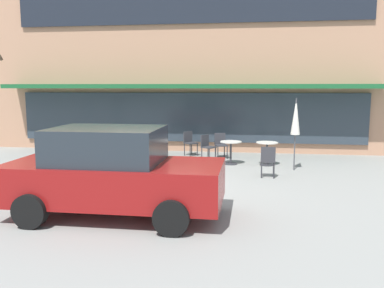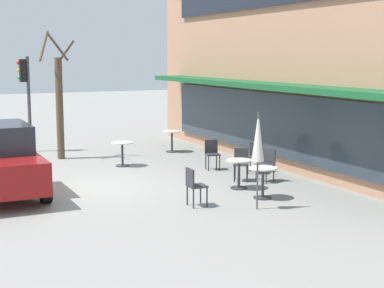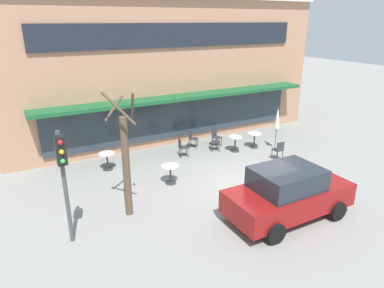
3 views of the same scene
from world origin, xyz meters
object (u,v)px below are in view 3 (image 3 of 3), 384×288
object	(u,v)px
cafe_chair_2	(279,149)
street_tree	(126,162)
cafe_table_mid_patio	(235,141)
cafe_chair_0	(216,136)
cafe_chair_4	(192,138)
cafe_table_near_wall	(170,171)
patio_umbrella_green_folded	(277,118)
cafe_table_by_tree	(107,158)
traffic_light_pole	(63,171)
parked_sedan	(288,193)
cafe_chair_1	(182,146)
cafe_chair_3	(214,141)
cafe_table_streetside	(254,138)

from	to	relation	value
cafe_chair_2	street_tree	distance (m)	7.83
cafe_table_mid_patio	cafe_chair_0	xyz separation A→B (m)	(-0.42, 1.13, 0.01)
cafe_chair_0	cafe_chair_4	size ratio (longest dim) A/B	1.00
cafe_table_near_wall	patio_umbrella_green_folded	distance (m)	6.44
cafe_chair_4	cafe_table_by_tree	bearing A→B (deg)	-171.57
cafe_table_mid_patio	traffic_light_pole	size ratio (longest dim) A/B	0.22
traffic_light_pole	cafe_chair_0	bearing A→B (deg)	31.54
traffic_light_pole	street_tree	bearing A→B (deg)	20.01
cafe_table_mid_patio	cafe_chair_4	bearing A→B (deg)	136.78
parked_sedan	cafe_chair_2	bearing A→B (deg)	50.95
cafe_chair_0	cafe_chair_1	distance (m)	2.27
cafe_chair_3	cafe_chair_4	distance (m)	1.20
cafe_table_by_tree	cafe_chair_4	distance (m)	4.58
cafe_table_near_wall	cafe_chair_4	bearing A→B (deg)	49.67
cafe_table_mid_patio	cafe_chair_2	size ratio (longest dim) A/B	0.85
cafe_chair_0	cafe_chair_4	world-z (taller)	same
cafe_chair_1	cafe_chair_4	bearing A→B (deg)	41.24
cafe_table_near_wall	parked_sedan	world-z (taller)	parked_sedan
patio_umbrella_green_folded	street_tree	bearing A→B (deg)	-164.16
cafe_table_by_tree	parked_sedan	size ratio (longest dim) A/B	0.18
cafe_table_streetside	cafe_chair_0	size ratio (longest dim) A/B	0.85
cafe_chair_1	cafe_table_mid_patio	bearing A→B (deg)	-12.86
cafe_table_by_tree	cafe_chair_4	xyz separation A→B (m)	(4.53, 0.67, 0.01)
cafe_table_streetside	cafe_table_by_tree	world-z (taller)	same
parked_sedan	traffic_light_pole	distance (m)	6.86
cafe_table_near_wall	street_tree	bearing A→B (deg)	-147.23
cafe_chair_3	cafe_chair_2	bearing A→B (deg)	-50.76
cafe_chair_2	parked_sedan	bearing A→B (deg)	-129.05
cafe_chair_1	cafe_chair_2	size ratio (longest dim) A/B	1.00
cafe_table_near_wall	cafe_chair_2	world-z (taller)	cafe_chair_2
patio_umbrella_green_folded	cafe_chair_2	xyz separation A→B (m)	(-0.84, -1.17, -1.10)
cafe_chair_0	patio_umbrella_green_folded	bearing A→B (deg)	-37.22
cafe_chair_3	cafe_chair_4	size ratio (longest dim) A/B	1.00
cafe_table_near_wall	cafe_chair_0	size ratio (longest dim) A/B	0.85
cafe_chair_2	street_tree	size ratio (longest dim) A/B	0.21
cafe_chair_0	cafe_chair_4	bearing A→B (deg)	162.43
patio_umbrella_green_folded	parked_sedan	world-z (taller)	patio_umbrella_green_folded
cafe_chair_4	cafe_table_mid_patio	bearing A→B (deg)	-43.22
cafe_table_near_wall	cafe_chair_4	size ratio (longest dim) A/B	0.85
patio_umbrella_green_folded	cafe_chair_0	bearing A→B (deg)	142.78
patio_umbrella_green_folded	street_tree	size ratio (longest dim) A/B	0.52
cafe_table_near_wall	cafe_chair_0	distance (m)	4.79
patio_umbrella_green_folded	parked_sedan	bearing A→B (deg)	-128.33
cafe_chair_0	street_tree	xyz separation A→B (m)	(-6.07, -4.21, 1.35)
street_tree	traffic_light_pole	distance (m)	2.13
cafe_table_mid_patio	traffic_light_pole	world-z (taller)	traffic_light_pole
cafe_chair_4	parked_sedan	bearing A→B (deg)	-93.37
cafe_table_by_tree	cafe_chair_4	size ratio (longest dim) A/B	0.85
cafe_table_streetside	cafe_chair_3	xyz separation A→B (m)	(-2.02, 0.59, 0.01)
cafe_table_by_tree	parked_sedan	world-z (taller)	parked_sedan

